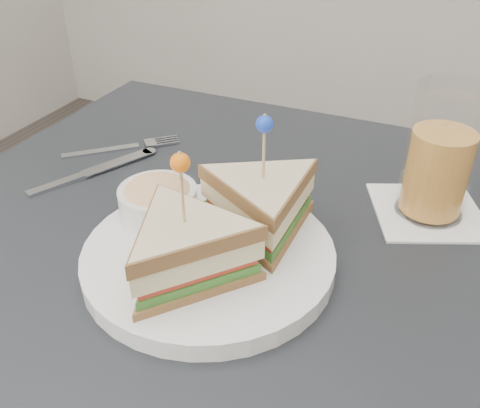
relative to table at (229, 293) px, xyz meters
name	(u,v)px	position (x,y,z in m)	size (l,w,h in m)	color
table	(229,293)	(0.00, 0.00, 0.00)	(0.80, 0.80, 0.75)	black
plate_meal	(215,230)	(0.00, -0.04, 0.12)	(0.34, 0.34, 0.16)	white
cutlery_fork	(128,147)	(-0.24, 0.15, 0.08)	(0.14, 0.13, 0.01)	silver
cutlery_knife	(89,173)	(-0.24, 0.06, 0.08)	(0.10, 0.18, 0.01)	silver
drink_set	(439,161)	(0.20, 0.16, 0.15)	(0.17, 0.17, 0.16)	white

